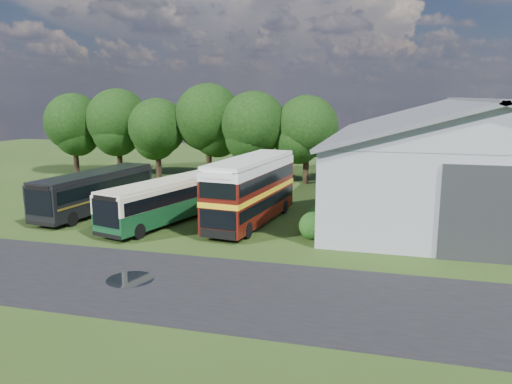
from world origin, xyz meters
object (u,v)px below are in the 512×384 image
(storage_shed, at_px, (465,155))
(bus_maroon_double, at_px, (251,191))
(bus_dark_single, at_px, (96,191))
(bus_green_single, at_px, (165,201))

(storage_shed, height_order, bus_maroon_double, storage_shed)
(bus_maroon_double, distance_m, bus_dark_single, 11.74)
(bus_green_single, distance_m, bus_maroon_double, 5.77)
(storage_shed, xyz_separation_m, bus_dark_single, (-25.66, -7.42, -2.58))
(storage_shed, height_order, bus_dark_single, storage_shed)
(storage_shed, relative_size, bus_green_single, 2.33)
(bus_dark_single, bearing_deg, bus_green_single, -7.76)
(storage_shed, bearing_deg, bus_maroon_double, -151.83)
(storage_shed, distance_m, bus_green_single, 21.60)
(bus_maroon_double, bearing_deg, storage_shed, 34.50)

